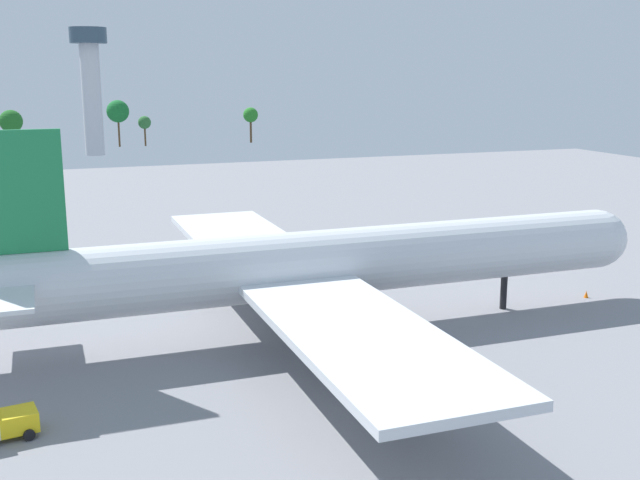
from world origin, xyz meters
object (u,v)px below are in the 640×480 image
Objects in this scene: cargo_airplane at (316,265)px; maintenance_van at (4,422)px; control_tower at (91,79)px; safety_cone_nose at (586,294)px.

maintenance_van is (-27.55, -13.51, -5.44)m from cargo_airplane.
control_tower is (19.83, 187.48, 21.35)m from maintenance_van.
maintenance_van reaches higher than safety_cone_nose.
control_tower is at bearing 102.89° from safety_cone_nose.
control_tower reaches higher than cargo_airplane.
cargo_airplane is 174.86m from control_tower.
safety_cone_nose is at bearing 0.57° from cargo_airplane.
cargo_airplane is at bearing 26.13° from maintenance_van.
cargo_airplane is at bearing -87.46° from control_tower.
cargo_airplane is 94.64× the size of safety_cone_nose.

